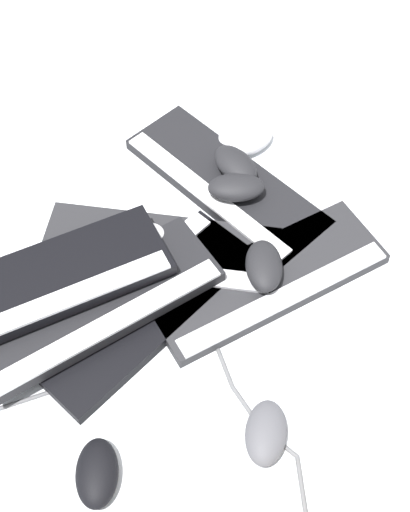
{
  "coord_description": "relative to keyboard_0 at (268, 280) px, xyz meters",
  "views": [
    {
      "loc": [
        0.42,
        -0.63,
        1.09
      ],
      "look_at": [
        0.0,
        -0.03,
        0.04
      ],
      "focal_mm": 50.0,
      "sensor_mm": 36.0,
      "label": 1
    }
  ],
  "objects": [
    {
      "name": "mouse_3",
      "position": [
        -0.24,
        -0.08,
        0.04
      ],
      "size": [
        0.12,
        0.13,
        0.04
      ],
      "primitive_type": "ellipsoid",
      "rotation": [
        0.0,
        0.0,
        3.99
      ],
      "color": "silver",
      "rests_on": "keyboard_2"
    },
    {
      "name": "mouse_1",
      "position": [
        -0.01,
        -0.0,
        0.04
      ],
      "size": [
        0.12,
        0.13,
        0.04
      ],
      "primitive_type": "ellipsoid",
      "rotation": [
        0.0,
        0.0,
        5.35
      ],
      "color": "black",
      "rests_on": "keyboard_0"
    },
    {
      "name": "mouse_6",
      "position": [
        -0.21,
        0.27,
        0.01
      ],
      "size": [
        0.09,
        0.12,
        0.04
      ],
      "primitive_type": "ellipsoid",
      "rotation": [
        0.0,
        0.0,
        4.45
      ],
      "color": "#B7B7BC",
      "rests_on": "ground"
    },
    {
      "name": "mouse_2",
      "position": [
        0.15,
        -0.25,
        0.01
      ],
      "size": [
        0.11,
        0.13,
        0.04
      ],
      "primitive_type": "ellipsoid",
      "rotation": [
        0.0,
        0.0,
        5.17
      ],
      "color": "#4C4C51",
      "rests_on": "ground"
    },
    {
      "name": "keyboard_0",
      "position": [
        0.0,
        0.0,
        0.0
      ],
      "size": [
        0.33,
        0.46,
        0.03
      ],
      "color": "#232326",
      "rests_on": "ground"
    },
    {
      "name": "cable_0",
      "position": [
        -0.05,
        -0.18,
        -0.01
      ],
      "size": [
        0.68,
        0.23,
        0.01
      ],
      "color": "#59595B",
      "rests_on": "ground"
    },
    {
      "name": "mouse_7",
      "position": [
        -0.24,
        0.28,
        0.01
      ],
      "size": [
        0.09,
        0.12,
        0.04
      ],
      "primitive_type": "ellipsoid",
      "rotation": [
        0.0,
        0.0,
        1.29
      ],
      "color": "#B7B7BC",
      "rests_on": "ground"
    },
    {
      "name": "keyboard_2",
      "position": [
        -0.2,
        -0.06,
        0.0
      ],
      "size": [
        0.46,
        0.33,
        0.03
      ],
      "color": "#232326",
      "rests_on": "ground"
    },
    {
      "name": "keyboard_4",
      "position": [
        -0.21,
        -0.23,
        0.03
      ],
      "size": [
        0.3,
        0.46,
        0.03
      ],
      "color": "black",
      "rests_on": "keyboard_3"
    },
    {
      "name": "keyboard_5",
      "position": [
        -0.29,
        -0.26,
        0.06
      ],
      "size": [
        0.35,
        0.46,
        0.03
      ],
      "color": "black",
      "rests_on": "keyboard_4"
    },
    {
      "name": "mouse_0",
      "position": [
        -0.19,
        0.17,
        0.04
      ],
      "size": [
        0.13,
        0.1,
        0.04
      ],
      "primitive_type": "ellipsoid",
      "rotation": [
        0.0,
        0.0,
        2.78
      ],
      "color": "black",
      "rests_on": "keyboard_1"
    },
    {
      "name": "ground_plane",
      "position": [
        -0.11,
        -0.01,
        -0.01
      ],
      "size": [
        3.2,
        3.2,
        0.0
      ],
      "primitive_type": "plane",
      "color": "silver"
    },
    {
      "name": "keyboard_1",
      "position": [
        -0.19,
        0.15,
        0.0
      ],
      "size": [
        0.46,
        0.23,
        0.03
      ],
      "color": "black",
      "rests_on": "ground"
    },
    {
      "name": "mouse_4",
      "position": [
        -0.03,
        -0.45,
        0.01
      ],
      "size": [
        0.12,
        0.13,
        0.04
      ],
      "primitive_type": "ellipsoid",
      "rotation": [
        0.0,
        0.0,
        2.23
      ],
      "color": "black",
      "rests_on": "ground"
    },
    {
      "name": "mouse_5",
      "position": [
        -0.15,
        0.12,
        0.04
      ],
      "size": [
        0.13,
        0.12,
        0.04
      ],
      "primitive_type": "ellipsoid",
      "rotation": [
        0.0,
        0.0,
        0.64
      ],
      "color": "black",
      "rests_on": "keyboard_1"
    },
    {
      "name": "keyboard_3",
      "position": [
        -0.15,
        -0.17,
        0.0
      ],
      "size": [
        0.21,
        0.46,
        0.03
      ],
      "color": "black",
      "rests_on": "ground"
    }
  ]
}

